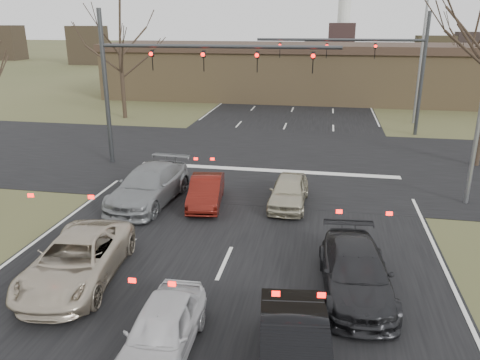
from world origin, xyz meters
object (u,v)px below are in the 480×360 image
object	(u,v)px
car_white_sedan	(162,330)
car_black_hatch	(294,354)
car_silver_ahead	(289,191)
mast_arm_far	(379,59)
streetlight_right_far	(420,47)
car_grey_ahead	(149,185)
building	(319,71)
car_red_ahead	(206,191)
mast_arm_near	(164,69)
car_charcoal_sedan	(356,272)
car_silver_suv	(77,260)

from	to	relation	value
car_white_sedan	car_black_hatch	xyz separation A→B (m)	(3.05, -0.32, 0.06)
car_black_hatch	car_silver_ahead	world-z (taller)	car_black_hatch
mast_arm_far	car_silver_ahead	size ratio (longest dim) A/B	3.00
streetlight_right_far	car_grey_ahead	distance (m)	24.14
building	car_red_ahead	bearing A→B (deg)	-97.28
building	car_white_sedan	xyz separation A→B (m)	(-2.50, -39.44, -2.04)
car_silver_ahead	streetlight_right_far	bearing A→B (deg)	68.91
building	car_silver_ahead	size ratio (longest dim) A/B	11.44
mast_arm_far	building	bearing A→B (deg)	105.58
building	car_silver_ahead	bearing A→B (deg)	-90.82
mast_arm_far	mast_arm_near	bearing A→B (deg)	-138.78
streetlight_right_far	car_grey_ahead	bearing A→B (deg)	-125.11
car_black_hatch	car_red_ahead	size ratio (longest dim) A/B	1.15
car_charcoal_sedan	mast_arm_far	bearing A→B (deg)	79.61
car_black_hatch	car_charcoal_sedan	size ratio (longest dim) A/B	0.91
mast_arm_far	car_white_sedan	size ratio (longest dim) A/B	3.03
car_black_hatch	car_grey_ahead	distance (m)	11.63
streetlight_right_far	car_silver_ahead	xyz separation A→B (m)	(-7.74, -18.61, -4.95)
car_silver_suv	building	bearing A→B (deg)	74.34
streetlight_right_far	car_charcoal_sedan	world-z (taller)	streetlight_right_far
mast_arm_near	streetlight_right_far	size ratio (longest dim) A/B	1.21
car_grey_ahead	car_red_ahead	xyz separation A→B (m)	(2.44, 0.20, -0.16)
car_red_ahead	car_silver_suv	bearing A→B (deg)	-116.31
car_charcoal_sedan	car_red_ahead	distance (m)	8.28
mast_arm_far	car_red_ahead	world-z (taller)	mast_arm_far
car_silver_ahead	car_white_sedan	bearing A→B (deg)	-100.44
mast_arm_far	car_charcoal_sedan	xyz separation A→B (m)	(-2.18, -21.01, -4.35)
car_black_hatch	car_charcoal_sedan	xyz separation A→B (m)	(1.45, 3.76, -0.02)
mast_arm_near	car_charcoal_sedan	xyz separation A→B (m)	(9.23, -11.01, -4.41)
building	car_grey_ahead	bearing A→B (deg)	-101.70
car_black_hatch	mast_arm_near	bearing A→B (deg)	110.63
car_white_sedan	car_red_ahead	xyz separation A→B (m)	(-1.35, 9.30, -0.03)
mast_arm_near	car_black_hatch	size ratio (longest dim) A/B	2.89
mast_arm_far	car_grey_ahead	xyz separation A→B (m)	(-10.47, -15.35, -4.25)
streetlight_right_far	building	bearing A→B (deg)	123.65
car_white_sedan	streetlight_right_far	bearing A→B (deg)	69.63
mast_arm_far	car_black_hatch	size ratio (longest dim) A/B	2.65
mast_arm_near	mast_arm_far	world-z (taller)	same
building	car_red_ahead	size ratio (longest dim) A/B	11.63
mast_arm_far	streetlight_right_far	xyz separation A→B (m)	(3.14, 4.00, 0.57)
mast_arm_far	car_silver_suv	distance (m)	24.48
streetlight_right_far	car_red_ahead	size ratio (longest dim) A/B	2.74
car_grey_ahead	car_white_sedan	bearing A→B (deg)	-62.75
mast_arm_far	car_red_ahead	bearing A→B (deg)	-117.94
building	car_black_hatch	distance (m)	39.82
car_red_ahead	car_silver_ahead	distance (m)	3.47
car_red_ahead	car_black_hatch	bearing A→B (deg)	-73.40
car_charcoal_sedan	building	bearing A→B (deg)	88.73
building	car_red_ahead	world-z (taller)	building
building	car_charcoal_sedan	xyz separation A→B (m)	(2.00, -36.01, -2.00)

